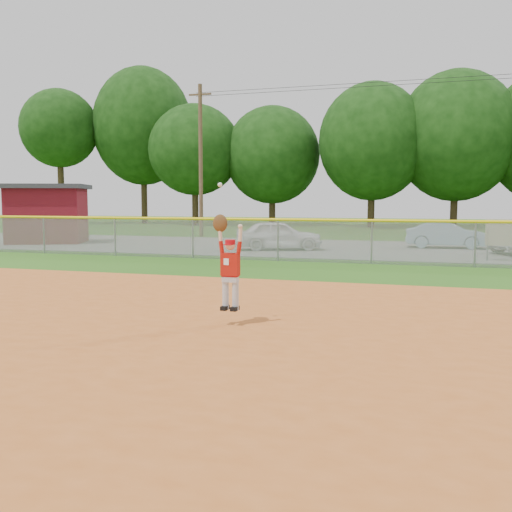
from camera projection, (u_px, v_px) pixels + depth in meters
The scene contains 11 objects.
ground at pixel (145, 313), 11.12m from camera, with size 120.00×120.00×0.00m, color #275613.
clay_infield at pixel (46, 351), 8.26m from camera, with size 24.00×16.00×0.04m, color #B55820.
parking_strip at pixel (311, 247), 26.33m from camera, with size 44.00×10.00×0.03m, color slate.
car_white_a at pixel (278, 235), 24.88m from camera, with size 1.53×3.80×1.29m, color white.
car_blue at pixel (447, 235), 25.81m from camera, with size 1.25×3.59×1.18m, color #82A8C2.
utility_shed at pixel (47, 213), 28.93m from camera, with size 4.87×4.40×2.99m.
sponsor_sign at pixel (511, 234), 20.10m from camera, with size 1.71×0.26×1.53m.
outfield_fence at pixel (278, 237), 20.54m from camera, with size 40.06×0.10×1.55m.
power_lines at pixel (352, 155), 31.28m from camera, with size 19.40×0.24×9.00m.
tree_line at pixel (379, 134), 46.13m from camera, with size 62.37×13.00×14.43m.
ballplayer at pixel (229, 263), 9.82m from camera, with size 0.55×0.24×2.20m.
Camera 1 is at (5.30, -9.83, 2.20)m, focal length 40.00 mm.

